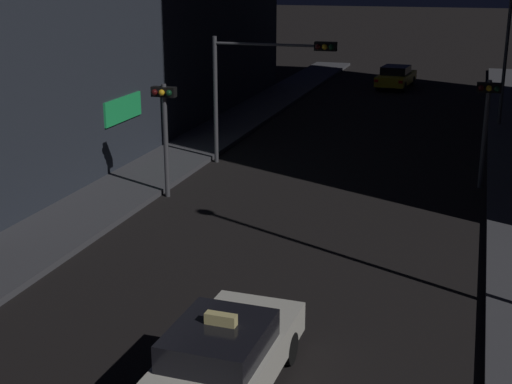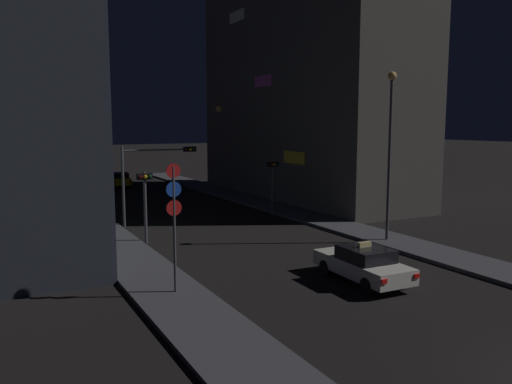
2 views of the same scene
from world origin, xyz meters
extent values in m
cube|color=#424247|center=(-6.58, 26.78, 0.09)|extent=(2.69, 57.57, 0.17)
cube|color=#26CC66|center=(-7.89, 22.32, 2.33)|extent=(0.08, 2.80, 0.90)
cube|color=silver|center=(0.76, 9.16, 0.62)|extent=(1.92, 4.45, 0.60)
cube|color=black|center=(0.76, 8.96, 1.17)|extent=(1.64, 2.02, 0.50)
cylinder|color=black|center=(0.00, 10.55, 0.32)|extent=(0.24, 0.65, 0.64)
cylinder|color=black|center=(1.60, 10.50, 0.32)|extent=(0.24, 0.65, 0.64)
cube|color=#F4E08C|center=(0.76, 9.06, 1.52)|extent=(0.56, 0.20, 0.20)
cube|color=yellow|center=(-0.45, 45.15, 0.62)|extent=(2.21, 4.55, 0.60)
cube|color=black|center=(-0.47, 44.95, 1.17)|extent=(1.76, 2.12, 0.50)
cube|color=red|center=(-1.41, 43.01, 0.72)|extent=(0.24, 0.08, 0.16)
cube|color=red|center=(0.08, 42.87, 0.72)|extent=(0.24, 0.08, 0.16)
cylinder|color=black|center=(-1.12, 46.58, 0.32)|extent=(0.28, 0.66, 0.64)
cylinder|color=black|center=(0.47, 46.43, 0.32)|extent=(0.28, 0.66, 0.64)
cylinder|color=black|center=(-1.38, 43.87, 0.32)|extent=(0.28, 0.66, 0.64)
cylinder|color=black|center=(0.21, 43.71, 0.32)|extent=(0.28, 0.66, 0.64)
cylinder|color=#47474C|center=(-4.99, 24.36, 2.44)|extent=(0.16, 0.16, 4.88)
cylinder|color=#47474C|center=(-2.86, 24.36, 4.63)|extent=(4.25, 0.10, 0.10)
cube|color=black|center=(-0.73, 24.36, 4.63)|extent=(0.80, 0.28, 0.32)
sphere|color=#3F0C0C|center=(-0.98, 24.18, 4.63)|extent=(0.20, 0.20, 0.20)
sphere|color=yellow|center=(-0.73, 24.18, 4.63)|extent=(0.20, 0.20, 0.20)
sphere|color=#0C3319|center=(-0.48, 24.18, 4.63)|extent=(0.20, 0.20, 0.20)
cylinder|color=#47474C|center=(-4.99, 19.64, 1.89)|extent=(0.16, 0.16, 3.77)
cube|color=black|center=(-4.99, 19.64, 3.52)|extent=(0.80, 0.28, 0.32)
sphere|color=#3F0C0C|center=(-5.23, 19.46, 3.52)|extent=(0.20, 0.20, 0.20)
sphere|color=yellow|center=(-4.99, 19.46, 3.52)|extent=(0.20, 0.20, 0.20)
sphere|color=#0C3319|center=(-4.74, 19.46, 3.52)|extent=(0.20, 0.20, 0.20)
cylinder|color=#47474C|center=(4.99, 23.81, 1.87)|extent=(0.16, 0.16, 3.75)
cube|color=black|center=(4.99, 23.81, 3.50)|extent=(0.80, 0.28, 0.32)
sphere|color=#3F0C0C|center=(4.74, 23.64, 3.50)|extent=(0.20, 0.20, 0.20)
sphere|color=yellow|center=(4.99, 23.64, 3.50)|extent=(0.20, 0.20, 0.20)
sphere|color=#0C3319|center=(5.23, 23.64, 3.50)|extent=(0.20, 0.20, 0.20)
cylinder|color=#47474C|center=(5.72, 34.48, 3.68)|extent=(0.16, 0.16, 7.01)
camera|label=1|loc=(4.66, -1.46, 7.29)|focal=50.57mm
camera|label=2|loc=(-12.24, -6.54, 6.22)|focal=36.36mm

